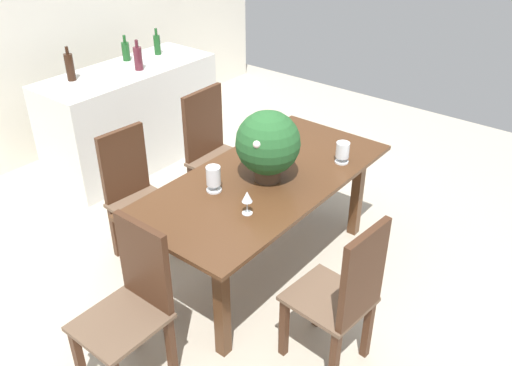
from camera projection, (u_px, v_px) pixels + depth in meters
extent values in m
plane|color=#BCB29E|center=(239.00, 254.00, 4.13)|extent=(7.04, 7.04, 0.00)
cube|color=silver|center=(15.00, 27.00, 4.86)|extent=(6.40, 0.10, 2.60)
cube|color=#4C2D19|center=(265.00, 179.00, 3.62)|extent=(1.89, 0.90, 0.03)
cube|color=#4C2D19|center=(222.00, 306.00, 3.12)|extent=(0.07, 0.07, 0.74)
cube|color=#4C2D19|center=(357.00, 193.00, 4.19)|extent=(0.07, 0.07, 0.74)
cube|color=#4C2D19|center=(152.00, 265.00, 3.44)|extent=(0.07, 0.07, 0.74)
cube|color=#4C2D19|center=(294.00, 170.00, 4.50)|extent=(0.07, 0.07, 0.74)
cube|color=#422616|center=(79.00, 358.00, 2.99)|extent=(0.04, 0.04, 0.43)
cube|color=#422616|center=(132.00, 319.00, 3.25)|extent=(0.04, 0.04, 0.43)
cube|color=#422616|center=(171.00, 346.00, 3.07)|extent=(0.04, 0.04, 0.43)
cube|color=brown|center=(120.00, 322.00, 2.91)|extent=(0.46, 0.41, 0.03)
cube|color=#422616|center=(144.00, 263.00, 2.91)|extent=(0.04, 0.37, 0.52)
cube|color=#422616|center=(222.00, 201.00, 4.38)|extent=(0.04, 0.04, 0.43)
cube|color=#422616|center=(251.00, 181.00, 4.65)|extent=(0.04, 0.04, 0.43)
cube|color=#422616|center=(192.00, 188.00, 4.55)|extent=(0.04, 0.04, 0.43)
cube|color=#422616|center=(223.00, 170.00, 4.82)|extent=(0.04, 0.04, 0.43)
cube|color=brown|center=(221.00, 161.00, 4.48)|extent=(0.48, 0.41, 0.03)
cube|color=#422616|center=(203.00, 123.00, 4.42)|extent=(0.43, 0.05, 0.57)
cube|color=#422616|center=(141.00, 250.00, 3.82)|extent=(0.05, 0.05, 0.43)
cube|color=#422616|center=(178.00, 230.00, 4.03)|extent=(0.05, 0.05, 0.43)
cube|color=#422616|center=(115.00, 231.00, 4.02)|extent=(0.05, 0.05, 0.43)
cube|color=#422616|center=(151.00, 213.00, 4.22)|extent=(0.05, 0.05, 0.43)
cube|color=brown|center=(143.00, 205.00, 3.91)|extent=(0.44, 0.43, 0.03)
cube|color=#422616|center=(124.00, 163.00, 3.87)|extent=(0.37, 0.07, 0.53)
cube|color=#422616|center=(318.00, 299.00, 3.40)|extent=(0.05, 0.05, 0.43)
cube|color=#422616|center=(284.00, 327.00, 3.19)|extent=(0.05, 0.05, 0.43)
cube|color=#422616|center=(368.00, 329.00, 3.18)|extent=(0.05, 0.05, 0.43)
cube|color=#422616|center=(334.00, 361.00, 2.98)|extent=(0.05, 0.05, 0.43)
cube|color=brown|center=(328.00, 299.00, 3.07)|extent=(0.44, 0.47, 0.03)
cube|color=#422616|center=(363.00, 275.00, 2.80)|extent=(0.37, 0.07, 0.55)
cylinder|color=#4C3828|center=(268.00, 172.00, 3.56)|extent=(0.18, 0.18, 0.11)
sphere|color=#235628|center=(268.00, 143.00, 3.45)|extent=(0.42, 0.42, 0.42)
sphere|color=silver|center=(257.00, 144.00, 3.26)|extent=(0.05, 0.05, 0.05)
sphere|color=silver|center=(251.00, 138.00, 3.57)|extent=(0.05, 0.05, 0.05)
sphere|color=silver|center=(288.00, 156.00, 3.35)|extent=(0.05, 0.05, 0.05)
cylinder|color=silver|center=(342.00, 161.00, 3.79)|extent=(0.10, 0.10, 0.01)
cylinder|color=silver|center=(342.00, 159.00, 3.77)|extent=(0.02, 0.02, 0.03)
cylinder|color=silver|center=(343.00, 150.00, 3.74)|extent=(0.09, 0.09, 0.11)
cylinder|color=silver|center=(214.00, 190.00, 3.46)|extent=(0.10, 0.10, 0.01)
cylinder|color=silver|center=(214.00, 187.00, 3.45)|extent=(0.02, 0.02, 0.04)
cylinder|color=silver|center=(213.00, 176.00, 3.41)|extent=(0.09, 0.09, 0.12)
cylinder|color=silver|center=(247.00, 213.00, 3.24)|extent=(0.06, 0.06, 0.00)
cylinder|color=silver|center=(247.00, 207.00, 3.22)|extent=(0.01, 0.01, 0.08)
cone|color=silver|center=(247.00, 197.00, 3.18)|extent=(0.06, 0.06, 0.07)
cube|color=silver|center=(132.00, 117.00, 5.18)|extent=(1.69, 0.67, 0.95)
cylinder|color=#194C1E|center=(157.00, 45.00, 5.27)|extent=(0.06, 0.06, 0.19)
cylinder|color=#194C1E|center=(156.00, 32.00, 5.21)|extent=(0.03, 0.03, 0.07)
cylinder|color=#194C1E|center=(126.00, 51.00, 5.11)|extent=(0.07, 0.07, 0.17)
cylinder|color=#194C1E|center=(124.00, 39.00, 5.05)|extent=(0.03, 0.03, 0.07)
cylinder|color=#511E28|center=(138.00, 59.00, 4.87)|extent=(0.08, 0.08, 0.21)
cylinder|color=#511E28|center=(136.00, 44.00, 4.80)|extent=(0.03, 0.03, 0.07)
cylinder|color=black|center=(70.00, 67.00, 4.63)|extent=(0.07, 0.07, 0.23)
cylinder|color=black|center=(67.00, 50.00, 4.56)|extent=(0.03, 0.03, 0.06)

